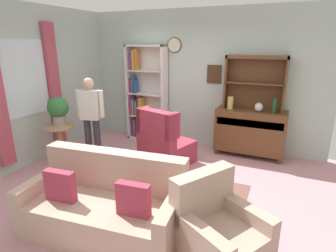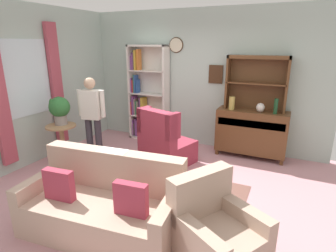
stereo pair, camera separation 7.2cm
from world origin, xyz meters
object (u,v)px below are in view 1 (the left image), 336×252
wingback_chair (164,144)px  person_reading (91,114)px  bookshelf (144,95)px  couch_floral (105,207)px  sideboard (250,131)px  sideboard_hutch (255,75)px  vase_round (259,107)px  bottle_wine (274,106)px  coffee_table (148,174)px  armchair_floral (218,234)px  book_stack (157,168)px  plant_stand (61,141)px  potted_plant_large (58,109)px  vase_tall (230,103)px  potted_plant_small (73,162)px

wingback_chair → person_reading: 1.42m
bookshelf → couch_floral: size_ratio=1.12×
sideboard → sideboard_hutch: size_ratio=1.18×
vase_round → couch_floral: 3.28m
sideboard → bottle_wine: (0.39, -0.09, 0.55)m
coffee_table → sideboard_hutch: bearing=64.2°
vase_round → armchair_floral: vase_round is taller
person_reading → book_stack: size_ratio=7.37×
couch_floral → person_reading: 2.17m
couch_floral → book_stack: bearing=73.9°
vase_round → armchair_floral: 2.91m
plant_stand → potted_plant_large: (-0.04, 0.05, 0.57)m
wingback_chair → vase_tall: bearing=45.1°
plant_stand → sideboard_hutch: bearing=32.1°
bookshelf → sideboard: bookshelf is taller
bookshelf → vase_round: (2.48, -0.15, -0.00)m
bottle_wine → wingback_chair: bearing=-151.3°
plant_stand → potted_plant_large: 0.58m
potted_plant_small → person_reading: size_ratio=0.17×
wingback_chair → potted_plant_small: bearing=-146.6°
sideboard → vase_round: (0.13, -0.07, 0.50)m
vase_tall → plant_stand: vase_tall is taller
vase_round → person_reading: person_reading is taller
vase_tall → potted_plant_large: potted_plant_large is taller
potted_plant_small → book_stack: bearing=-6.3°
vase_tall → couch_floral: 3.10m
plant_stand → coffee_table: bearing=-10.0°
wingback_chair → potted_plant_large: potted_plant_large is taller
potted_plant_large → person_reading: size_ratio=0.32×
bottle_wine → potted_plant_large: bearing=-154.5°
vase_tall → person_reading: (-2.22, -1.35, -0.14)m
wingback_chair → couch_floral: bearing=-85.9°
sideboard_hutch → plant_stand: 3.74m
sideboard_hutch → vase_tall: bearing=-154.1°
bottle_wine → coffee_table: (-1.47, -2.04, -0.71)m
bookshelf → wingback_chair: (1.01, -1.12, -0.62)m
sideboard_hutch → coffee_table: (-1.08, -2.24, -1.21)m
plant_stand → book_stack: (2.08, -0.32, 0.02)m
vase_round → bookshelf: bearing=176.5°
bookshelf → wingback_chair: size_ratio=2.00×
person_reading → coffee_table: (1.52, -0.70, -0.55)m
couch_floral → person_reading: size_ratio=1.20×
armchair_floral → potted_plant_small: (-2.79, 0.97, -0.13)m
bookshelf → potted_plant_large: bookshelf is taller
sideboard_hutch → bottle_wine: size_ratio=3.97×
bookshelf → book_stack: size_ratio=9.92×
sideboard → vase_tall: vase_tall is taller
vase_tall → person_reading: 2.60m
couch_floral → coffee_table: 0.86m
person_reading → sideboard_hutch: bearing=30.6°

